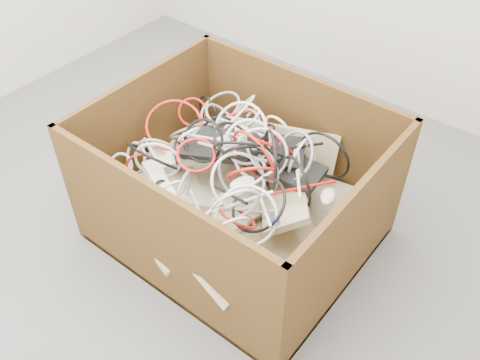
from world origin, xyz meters
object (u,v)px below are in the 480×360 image
Objects in this scene: power_strip_right at (164,189)px; vga_plug at (275,223)px; power_strip_left at (193,155)px; cardboard_box at (235,205)px.

vga_plug is (0.43, 0.13, -0.01)m from power_strip_right.
power_strip_right is (0.04, -0.21, -0.01)m from power_strip_left.
cardboard_box reaches higher than power_strip_right.
cardboard_box is 0.28m from power_strip_left.
power_strip_left is at bearing -146.21° from vga_plug.
power_strip_right is at bearing -121.65° from cardboard_box.
cardboard_box is 23.53× the size of vga_plug.
cardboard_box is at bearing -38.85° from power_strip_left.
cardboard_box is 3.71× the size of power_strip_right.
power_strip_left reaches higher than vga_plug.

